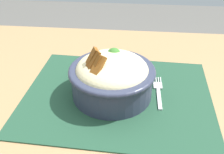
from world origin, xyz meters
The scene contains 4 objects.
table centered at (0.00, 0.00, 0.67)m, with size 1.21×0.80×0.74m.
placemat centered at (0.02, 0.01, 0.75)m, with size 0.45×0.35×0.00m, color #1E422D.
bowl centered at (0.00, 0.01, 0.80)m, with size 0.23×0.23×0.13m.
fork centered at (0.12, 0.03, 0.75)m, with size 0.02×0.13×0.00m.
Camera 1 is at (0.06, -0.51, 1.14)m, focal length 42.64 mm.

